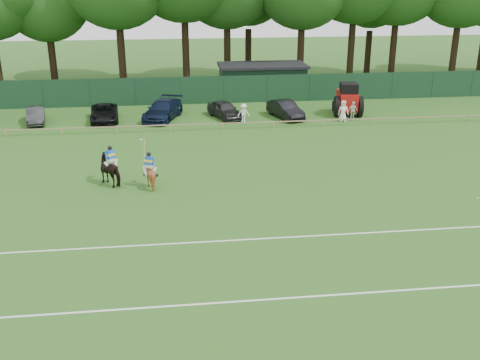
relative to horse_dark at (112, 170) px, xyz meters
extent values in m
plane|color=#1E4C14|center=(6.35, -7.00, -0.86)|extent=(160.00, 160.00, 0.00)
imported|color=black|center=(0.00, 0.00, 0.00)|extent=(2.04, 2.14, 1.72)
imported|color=brown|center=(2.17, -0.81, -0.12)|extent=(1.69, 1.75, 1.48)
imported|color=#292A2C|center=(-7.28, 14.69, -0.22)|extent=(2.06, 4.04, 1.27)
imported|color=black|center=(-1.92, 14.74, -0.21)|extent=(2.57, 4.86, 1.30)
imported|color=#101933|center=(2.80, 14.72, -0.09)|extent=(3.79, 5.74, 1.55)
imported|color=#2B2B2D|center=(7.86, 14.51, -0.16)|extent=(3.03, 4.43, 1.40)
imported|color=black|center=(12.83, 13.92, -0.15)|extent=(2.65, 4.54, 1.41)
imported|color=white|center=(9.21, 12.82, -0.10)|extent=(1.01, 0.62, 1.53)
imported|color=silver|center=(18.10, 12.45, -0.08)|extent=(0.99, 0.66, 1.55)
imported|color=white|center=(17.21, 12.15, 0.00)|extent=(0.86, 0.57, 1.72)
cube|color=silver|center=(0.00, 0.00, 0.60)|extent=(0.44, 0.43, 0.18)
cube|color=blue|center=(0.00, 0.00, 0.92)|extent=(0.50, 0.49, 0.51)
cube|color=yellow|center=(0.00, 0.00, 0.90)|extent=(0.51, 0.50, 0.18)
sphere|color=black|center=(0.00, 0.00, 1.29)|extent=(0.25, 0.25, 0.25)
cylinder|color=silver|center=(0.23, 0.13, 0.30)|extent=(0.31, 0.49, 0.59)
cylinder|color=silver|center=(-0.16, -0.21, 0.30)|extent=(0.50, 0.27, 0.59)
cube|color=silver|center=(2.17, -0.81, 0.41)|extent=(0.44, 0.40, 0.18)
cube|color=blue|center=(2.17, -0.81, 0.73)|extent=(0.50, 0.46, 0.51)
cube|color=yellow|center=(2.17, -0.81, 0.71)|extent=(0.51, 0.46, 0.18)
sphere|color=black|center=(2.17, -0.81, 1.10)|extent=(0.25, 0.25, 0.25)
cylinder|color=silver|center=(2.38, -0.97, 0.11)|extent=(0.48, 0.26, 0.59)
cylinder|color=silver|center=(1.92, -0.73, 0.11)|extent=(0.37, 0.47, 0.59)
cylinder|color=tan|center=(1.93, -0.62, 1.28)|extent=(0.08, 0.64, 1.17)
sphere|color=silver|center=(19.54, -4.74, -0.81)|extent=(0.09, 0.09, 0.09)
cube|color=silver|center=(6.35, -13.00, -0.85)|extent=(60.00, 0.10, 0.01)
cube|color=silver|center=(6.35, -8.00, -0.85)|extent=(60.00, 0.10, 0.01)
cube|color=#997F5B|center=(6.35, 11.00, -0.41)|extent=(62.00, 0.08, 0.08)
cube|color=#14351E|center=(6.35, 20.00, 0.39)|extent=(92.00, 0.04, 2.50)
cube|color=#14331E|center=(12.35, 23.00, 0.54)|extent=(8.00, 4.00, 2.80)
cube|color=black|center=(12.35, 23.00, 2.06)|extent=(8.40, 4.40, 0.24)
cube|color=#A4130F|center=(18.24, 14.50, 0.34)|extent=(1.87, 2.92, 1.48)
cube|color=black|center=(18.17, 14.05, 1.36)|extent=(1.57, 1.67, 1.03)
cylinder|color=black|center=(17.16, 13.86, 0.00)|extent=(0.59, 1.74, 1.71)
cylinder|color=black|center=(19.08, 13.57, 0.00)|extent=(0.59, 1.74, 1.71)
cylinder|color=black|center=(17.56, 15.76, -0.40)|extent=(0.47, 0.95, 0.91)
cylinder|color=black|center=(19.25, 15.51, -0.40)|extent=(0.47, 0.95, 0.91)
camera|label=1|loc=(3.57, -30.66, 10.58)|focal=42.00mm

